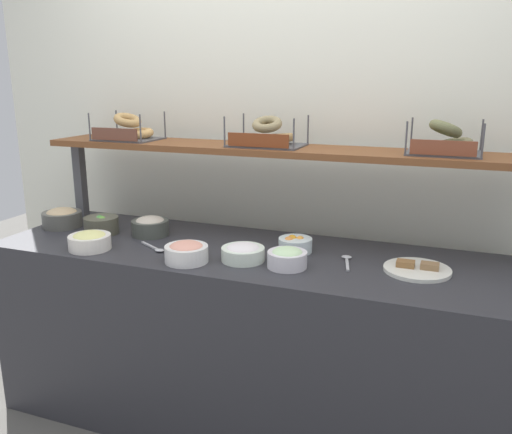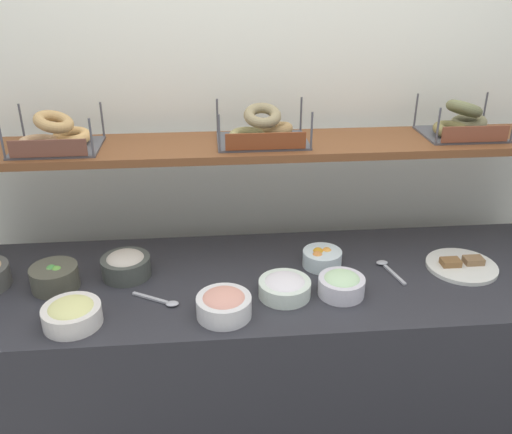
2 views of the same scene
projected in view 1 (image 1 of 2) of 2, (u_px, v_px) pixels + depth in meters
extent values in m
plane|color=#595651|center=(250.00, 419.00, 2.57)|extent=(8.00, 8.00, 0.00)
cube|color=white|center=(289.00, 155.00, 2.76)|extent=(3.53, 0.06, 2.40)
cube|color=#2D2D33|center=(250.00, 339.00, 2.46)|extent=(2.33, 0.70, 0.85)
cube|color=#4C4C51|center=(80.00, 179.00, 2.93)|extent=(0.05, 0.05, 0.40)
cube|color=brown|center=(271.00, 150.00, 2.49)|extent=(2.29, 0.32, 0.03)
cylinder|color=white|center=(186.00, 254.00, 2.21)|extent=(0.18, 0.18, 0.07)
ellipsoid|color=#EB9E87|center=(186.00, 247.00, 2.20)|extent=(0.14, 0.14, 0.05)
cylinder|color=#504F40|center=(102.00, 225.00, 2.61)|extent=(0.17, 0.17, 0.08)
sphere|color=#6AAF43|center=(102.00, 220.00, 2.59)|extent=(0.04, 0.04, 0.04)
sphere|color=#69964D|center=(98.00, 220.00, 2.60)|extent=(0.03, 0.03, 0.03)
sphere|color=#4A9843|center=(100.00, 219.00, 2.61)|extent=(0.04, 0.04, 0.04)
cylinder|color=white|center=(287.00, 259.00, 2.15)|extent=(0.16, 0.16, 0.06)
ellipsoid|color=#C8EDB3|center=(287.00, 253.00, 2.14)|extent=(0.13, 0.13, 0.05)
cylinder|color=#53534D|center=(62.00, 219.00, 2.73)|extent=(0.20, 0.20, 0.08)
ellipsoid|color=#CDB083|center=(62.00, 213.00, 2.72)|extent=(0.15, 0.15, 0.05)
cylinder|color=white|center=(243.00, 254.00, 2.22)|extent=(0.18, 0.18, 0.06)
ellipsoid|color=white|center=(243.00, 249.00, 2.22)|extent=(0.14, 0.14, 0.04)
cylinder|color=white|center=(295.00, 245.00, 2.34)|extent=(0.15, 0.15, 0.06)
sphere|color=orange|center=(292.00, 240.00, 2.34)|extent=(0.04, 0.04, 0.04)
sphere|color=#F9A33F|center=(300.00, 240.00, 2.33)|extent=(0.04, 0.04, 0.04)
sphere|color=#F59242|center=(289.00, 241.00, 2.32)|extent=(0.04, 0.04, 0.04)
cylinder|color=#454942|center=(150.00, 228.00, 2.58)|extent=(0.18, 0.18, 0.07)
ellipsoid|color=beige|center=(150.00, 221.00, 2.57)|extent=(0.14, 0.14, 0.05)
cylinder|color=white|center=(90.00, 242.00, 2.37)|extent=(0.19, 0.19, 0.06)
ellipsoid|color=#EAE88D|center=(89.00, 236.00, 2.37)|extent=(0.14, 0.14, 0.05)
cylinder|color=white|center=(417.00, 270.00, 2.10)|extent=(0.26, 0.26, 0.01)
cube|color=brown|center=(405.00, 264.00, 2.11)|extent=(0.07, 0.05, 0.02)
cube|color=olive|center=(430.00, 266.00, 2.09)|extent=(0.07, 0.05, 0.02)
cube|color=#B7B7BC|center=(150.00, 246.00, 2.41)|extent=(0.13, 0.08, 0.01)
ellipsoid|color=#B7B7BC|center=(160.00, 250.00, 2.34)|extent=(0.04, 0.03, 0.01)
cube|color=#B7B7BC|center=(347.00, 265.00, 2.17)|extent=(0.04, 0.14, 0.01)
ellipsoid|color=#B7B7BC|center=(347.00, 257.00, 2.25)|extent=(0.04, 0.03, 0.01)
cube|color=#4C4C51|center=(129.00, 139.00, 2.74)|extent=(0.31, 0.24, 0.01)
cylinder|color=#4C4C51|center=(89.00, 127.00, 2.67)|extent=(0.01, 0.01, 0.14)
cylinder|color=#4C4C51|center=(140.00, 129.00, 2.57)|extent=(0.01, 0.01, 0.14)
cylinder|color=#4C4C51|center=(117.00, 123.00, 2.88)|extent=(0.01, 0.01, 0.14)
cylinder|color=#4C4C51|center=(165.00, 125.00, 2.78)|extent=(0.01, 0.01, 0.14)
cube|color=brown|center=(114.00, 134.00, 2.62)|extent=(0.26, 0.01, 0.06)
torus|color=tan|center=(116.00, 133.00, 2.73)|extent=(0.19, 0.19, 0.05)
torus|color=tan|center=(140.00, 133.00, 2.75)|extent=(0.16, 0.16, 0.05)
torus|color=tan|center=(128.00, 120.00, 2.72)|extent=(0.18, 0.18, 0.08)
cube|color=#4C4C51|center=(267.00, 145.00, 2.49)|extent=(0.34, 0.24, 0.01)
cylinder|color=#4C4C51|center=(225.00, 132.00, 2.43)|extent=(0.01, 0.01, 0.14)
cylinder|color=#4C4C51|center=(294.00, 135.00, 2.32)|extent=(0.01, 0.01, 0.14)
cylinder|color=#4C4C51|center=(244.00, 128.00, 2.64)|extent=(0.01, 0.01, 0.14)
cylinder|color=#4C4C51|center=(308.00, 130.00, 2.52)|extent=(0.01, 0.01, 0.14)
cube|color=brown|center=(258.00, 140.00, 2.38)|extent=(0.29, 0.01, 0.06)
torus|color=#928650|center=(253.00, 140.00, 2.48)|extent=(0.15, 0.15, 0.05)
torus|color=#A27C4B|center=(280.00, 138.00, 2.50)|extent=(0.20, 0.20, 0.06)
torus|color=#908059|center=(267.00, 124.00, 2.47)|extent=(0.15, 0.15, 0.08)
cube|color=#4C4C51|center=(443.00, 153.00, 2.24)|extent=(0.30, 0.24, 0.01)
cylinder|color=#4C4C51|center=(406.00, 139.00, 2.17)|extent=(0.01, 0.01, 0.14)
cylinder|color=#4C4C51|center=(483.00, 142.00, 2.07)|extent=(0.01, 0.01, 0.14)
cylinder|color=#4C4C51|center=(412.00, 133.00, 2.38)|extent=(0.01, 0.01, 0.14)
cylinder|color=#4C4C51|center=(482.00, 136.00, 2.28)|extent=(0.01, 0.01, 0.14)
cube|color=brown|center=(443.00, 148.00, 2.12)|extent=(0.25, 0.01, 0.06)
torus|color=olive|center=(430.00, 147.00, 2.22)|extent=(0.20, 0.20, 0.05)
torus|color=olive|center=(456.00, 144.00, 2.25)|extent=(0.18, 0.18, 0.06)
torus|color=olive|center=(446.00, 129.00, 2.21)|extent=(0.20, 0.20, 0.09)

